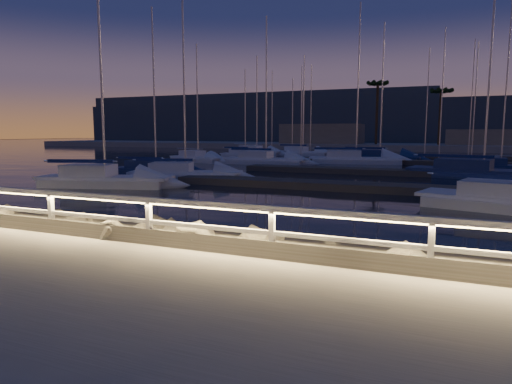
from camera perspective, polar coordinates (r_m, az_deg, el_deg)
ground at (r=9.74m, az=-3.55°, el=-7.51°), size 400.00×400.00×0.00m
harbor_water at (r=39.98m, az=17.14°, el=2.20°), size 400.00×440.00×0.60m
guard_rail at (r=9.60m, az=-3.95°, el=-3.00°), size 44.11×0.12×1.06m
floating_docks at (r=41.21m, az=17.37°, el=3.13°), size 22.00×36.00×0.40m
far_shore at (r=82.58m, az=20.39°, el=5.53°), size 160.00×14.00×5.20m
palm_left at (r=81.67m, az=14.98°, el=12.65°), size 3.00×3.00×11.20m
palm_center at (r=81.65m, az=22.14°, el=11.40°), size 3.00×3.00×9.70m
distant_hills at (r=144.52m, az=12.96°, el=8.24°), size 230.00×37.50×18.00m
sailboat_a at (r=27.53m, az=-18.69°, el=1.59°), size 7.89×4.25×13.02m
sailboat_b at (r=30.27m, az=-9.15°, el=2.33°), size 7.53×4.38×12.41m
sailboat_e at (r=47.93m, az=-7.39°, el=4.27°), size 7.27×3.99×12.02m
sailboat_f at (r=33.68m, az=-12.64°, el=2.73°), size 7.06×2.71×11.74m
sailboat_g at (r=46.26m, az=12.08°, el=4.08°), size 9.46×4.54×15.49m
sailboat_h at (r=34.45m, az=26.10°, el=2.34°), size 9.99×4.69×16.31m
sailboat_i at (r=55.89m, az=-1.52°, el=4.75°), size 6.25×2.11×10.57m
sailboat_j at (r=44.29m, az=0.99°, el=4.09°), size 8.23×2.57×13.96m
sailboat_k at (r=50.44m, az=14.95°, el=4.25°), size 8.71×3.41×14.41m
sailboat_l at (r=41.04m, az=27.95°, el=2.87°), size 8.04×2.72×13.42m
sailboat_m at (r=61.68m, az=-0.06°, el=5.07°), size 7.94×3.41×13.18m
sailboat_n at (r=60.76m, az=5.72°, el=4.97°), size 7.86×3.31×12.99m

